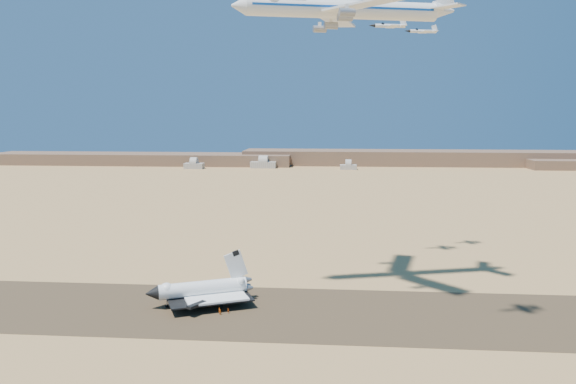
# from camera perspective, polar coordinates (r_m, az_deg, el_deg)

# --- Properties ---
(ground) EXTENTS (1200.00, 1200.00, 0.00)m
(ground) POSITION_cam_1_polar(r_m,az_deg,el_deg) (186.43, -3.12, -12.01)
(ground) COLOR tan
(ground) RESTS_ON ground
(runway) EXTENTS (600.00, 50.00, 0.06)m
(runway) POSITION_cam_1_polar(r_m,az_deg,el_deg) (186.42, -3.12, -12.00)
(runway) COLOR #4D3826
(runway) RESTS_ON ground
(ridgeline) EXTENTS (960.00, 90.00, 18.00)m
(ridgeline) POSITION_cam_1_polar(r_m,az_deg,el_deg) (704.26, 8.12, 3.30)
(ridgeline) COLOR brown
(ridgeline) RESTS_ON ground
(hangars) EXTENTS (200.50, 29.50, 30.00)m
(hangars) POSITION_cam_1_polar(r_m,az_deg,el_deg) (660.57, -2.93, 2.82)
(hangars) COLOR #AEA79A
(hangars) RESTS_ON ground
(shuttle) EXTENTS (36.39, 30.93, 17.72)m
(shuttle) POSITION_cam_1_polar(r_m,az_deg,el_deg) (193.65, -8.75, -9.83)
(shuttle) COLOR white
(shuttle) RESTS_ON runway
(carrier_747) EXTENTS (77.64, 58.14, 19.38)m
(carrier_747) POSITION_cam_1_polar(r_m,az_deg,el_deg) (197.77, 4.96, 18.04)
(carrier_747) COLOR white
(crew_a) EXTENTS (0.68, 0.81, 1.90)m
(crew_a) POSITION_cam_1_polar(r_m,az_deg,el_deg) (185.20, -6.98, -11.86)
(crew_a) COLOR #DE510D
(crew_a) RESTS_ON runway
(crew_b) EXTENTS (0.92, 0.96, 1.74)m
(crew_b) POSITION_cam_1_polar(r_m,az_deg,el_deg) (184.17, -6.89, -12.00)
(crew_b) COLOR #DE510D
(crew_b) RESTS_ON runway
(crew_c) EXTENTS (0.96, 1.10, 1.68)m
(crew_c) POSITION_cam_1_polar(r_m,az_deg,el_deg) (185.05, -6.09, -11.90)
(crew_c) COLOR #DE510D
(crew_c) RESTS_ON runway
(chase_jet_e) EXTENTS (15.92, 8.99, 4.00)m
(chase_jet_e) POSITION_cam_1_polar(r_m,az_deg,el_deg) (243.76, 10.25, 16.30)
(chase_jet_e) COLOR white
(chase_jet_f) EXTENTS (14.78, 8.48, 3.74)m
(chase_jet_f) POSITION_cam_1_polar(r_m,az_deg,el_deg) (257.90, 13.49, 15.60)
(chase_jet_f) COLOR white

